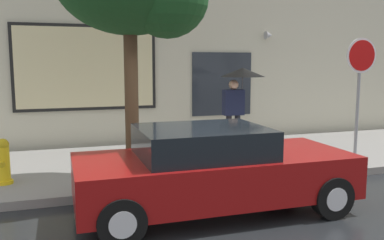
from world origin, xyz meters
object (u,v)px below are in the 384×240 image
Objects in this scene: stop_sign at (360,75)px; fire_hydrant at (3,162)px; parked_car at (212,170)px; pedestrian_with_umbrella at (240,84)px.

fire_hydrant is at bearing 176.85° from stop_sign.
stop_sign is (7.27, -0.40, 1.50)m from fire_hydrant.
parked_car is at bearing -33.15° from fire_hydrant.
parked_car is 2.08× the size of pedestrian_with_umbrella.
fire_hydrant is 7.43m from stop_sign.
pedestrian_with_umbrella is at bearing 14.86° from fire_hydrant.
parked_car is at bearing -157.45° from stop_sign.
pedestrian_with_umbrella is at bearing 138.97° from stop_sign.
fire_hydrant is 0.40× the size of pedestrian_with_umbrella.
parked_car is at bearing -120.14° from pedestrian_with_umbrella.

